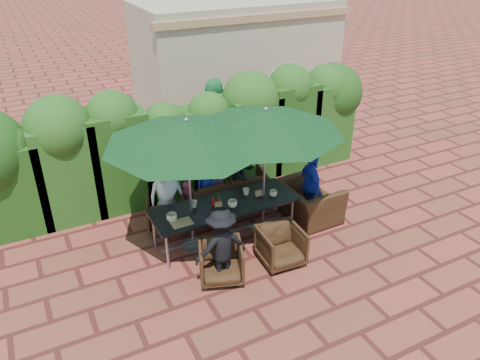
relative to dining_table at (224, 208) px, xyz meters
name	(u,v)px	position (x,y,z in m)	size (l,w,h in m)	color
ground	(237,241)	(0.17, -0.17, -0.68)	(80.00, 80.00, 0.00)	maroon
dining_table	(224,208)	(0.00, 0.00, 0.00)	(2.63, 0.90, 0.75)	black
umbrella_left	(187,132)	(-0.60, 0.06, 1.54)	(2.75, 2.75, 2.46)	gray
umbrella_right	(266,121)	(0.76, -0.08, 1.54)	(2.69, 2.69, 2.46)	gray
chair_far_left	(166,212)	(-0.83, 0.83, -0.32)	(0.70, 0.66, 0.72)	black
chair_far_mid	(207,194)	(0.09, 1.01, -0.27)	(0.79, 0.74, 0.81)	black
chair_far_right	(246,185)	(0.96, 1.01, -0.28)	(0.78, 0.73, 0.80)	black
chair_near_left	(221,260)	(-0.53, -0.96, -0.32)	(0.69, 0.65, 0.71)	black
chair_near_right	(281,244)	(0.56, -1.04, -0.32)	(0.70, 0.65, 0.72)	black
chair_end_right	(309,196)	(1.77, -0.10, -0.18)	(1.14, 0.74, 1.00)	black
adult_far_left	(166,194)	(-0.78, 0.89, 0.03)	(0.70, 0.42, 1.42)	white
adult_far_mid	(207,186)	(0.08, 0.98, -0.06)	(0.44, 0.36, 1.23)	#2130B5
adult_far_right	(242,175)	(0.84, 0.93, 0.03)	(0.68, 0.41, 1.41)	black
adult_near_left	(221,246)	(-0.53, -1.00, -0.01)	(0.86, 0.39, 1.34)	black
adult_end_right	(311,186)	(1.83, -0.05, 0.01)	(0.81, 0.40, 1.37)	#2130B5
child_left	(188,200)	(-0.32, 0.99, -0.29)	(0.28, 0.23, 0.78)	#C14471
child_right	(221,189)	(0.39, 0.99, -0.22)	(0.33, 0.27, 0.91)	#964CA5
pedestrian_a	(215,112)	(1.66, 4.05, 0.22)	(1.67, 0.60, 1.79)	green
pedestrian_b	(245,104)	(2.67, 4.31, 0.19)	(0.83, 0.51, 1.73)	#C14471
pedestrian_c	(277,100)	(3.62, 4.19, 0.20)	(1.12, 0.51, 1.75)	gray
cup_a	(172,218)	(-1.02, -0.10, 0.14)	(0.18, 0.18, 0.14)	beige
cup_b	(194,204)	(-0.52, 0.15, 0.13)	(0.13, 0.13, 0.12)	beige
cup_c	(233,204)	(0.09, -0.16, 0.14)	(0.17, 0.17, 0.13)	beige
cup_d	(246,192)	(0.50, 0.12, 0.13)	(0.13, 0.13, 0.12)	beige
cup_e	(273,193)	(0.92, -0.16, 0.13)	(0.14, 0.14, 0.11)	beige
ketchup_bottle	(213,202)	(-0.20, 0.03, 0.16)	(0.04, 0.04, 0.17)	#B20C0A
sauce_bottle	(219,200)	(-0.08, 0.05, 0.16)	(0.04, 0.04, 0.17)	#4C230C
serving_tray	(182,223)	(-0.90, -0.23, 0.08)	(0.35, 0.25, 0.02)	tan
number_block_left	(218,204)	(-0.14, -0.04, 0.12)	(0.12, 0.06, 0.10)	tan
number_block_right	(259,193)	(0.69, -0.02, 0.12)	(0.12, 0.06, 0.10)	tan
hedge_wall	(181,132)	(0.03, 2.15, 0.65)	(9.10, 1.60, 2.47)	#16390F
building	(236,54)	(3.67, 6.82, 0.93)	(6.20, 3.08, 3.20)	#BDAE8C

